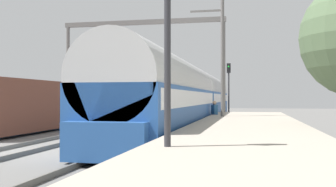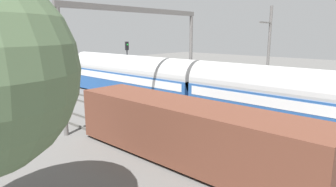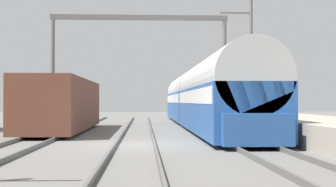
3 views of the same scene
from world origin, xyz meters
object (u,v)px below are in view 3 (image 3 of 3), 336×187
at_px(passenger_train, 201,97).
at_px(railway_signal_far, 208,83).
at_px(person_crossing, 234,112).
at_px(catenary_gantry, 139,46).
at_px(freight_car, 63,105).

xyz_separation_m(passenger_train, railway_signal_far, (1.92, 10.88, 1.33)).
bearing_deg(railway_signal_far, person_crossing, -90.58).
relative_size(passenger_train, catenary_gantry, 2.59).
distance_m(person_crossing, catenary_gantry, 9.02).
relative_size(passenger_train, railway_signal_far, 6.36).
height_order(passenger_train, railway_signal_far, railway_signal_far).
bearing_deg(catenary_gantry, passenger_train, -29.38).
distance_m(passenger_train, freight_car, 9.89).
xyz_separation_m(freight_car, catenary_gantry, (4.14, 7.71, 4.17)).
xyz_separation_m(person_crossing, catenary_gantry, (-5.92, 4.99, 4.62)).
bearing_deg(catenary_gantry, freight_car, -118.23).
height_order(freight_car, railway_signal_far, railway_signal_far).
bearing_deg(passenger_train, railway_signal_far, 80.01).
height_order(freight_car, person_crossing, freight_car).
xyz_separation_m(passenger_train, freight_car, (-8.28, -5.38, -0.50)).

